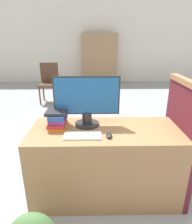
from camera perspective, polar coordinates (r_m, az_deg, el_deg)
ground_plane at (r=2.06m, az=2.82°, el=-27.42°), size 20.00×20.00×0.00m
wall_back at (r=7.36m, az=-0.11°, el=19.43°), size 12.00×0.06×2.80m
desk at (r=2.05m, az=2.44°, el=-14.18°), size 1.41×0.61×0.72m
carrel_divider at (r=2.13m, az=22.60°, el=-7.08°), size 0.07×0.69×1.18m
monitor at (r=1.88m, az=-2.67°, el=3.15°), size 0.62×0.24×0.48m
keyboard at (r=1.74m, az=-3.82°, el=-6.79°), size 0.32×0.15×0.02m
mouse at (r=1.73m, az=3.77°, el=-6.67°), size 0.05×0.10×0.03m
book_stack at (r=1.92m, az=-10.90°, el=-1.91°), size 0.19×0.26×0.17m
far_chair at (r=5.14m, az=-13.28°, el=8.75°), size 0.44×0.44×0.96m
bookshelf_far at (r=7.15m, az=1.01°, el=14.89°), size 1.19×0.32×1.68m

